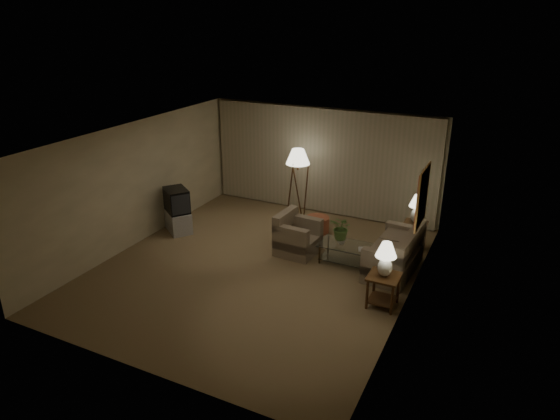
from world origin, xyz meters
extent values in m
plane|color=brown|center=(0.00, 0.00, 0.00)|extent=(7.00, 7.00, 0.00)
cube|color=beige|center=(0.00, 3.50, 1.35)|extent=(6.00, 0.04, 2.70)
cube|color=beige|center=(-3.00, 0.00, 1.35)|extent=(0.04, 7.00, 2.70)
cube|color=beige|center=(3.00, 0.00, 1.35)|extent=(0.04, 7.00, 2.70)
cube|color=white|center=(0.00, 0.00, 2.70)|extent=(6.00, 7.00, 0.04)
cube|color=#B7A98E|center=(0.00, 3.42, 1.35)|extent=(5.85, 0.12, 2.65)
cube|color=#DB9D4C|center=(2.98, 0.80, 1.75)|extent=(0.03, 0.90, 1.10)
cube|color=#AF2020|center=(2.95, 0.80, 1.75)|extent=(0.02, 0.80, 1.00)
cube|color=gray|center=(2.50, 1.07, 0.19)|extent=(1.71, 1.00, 0.38)
cube|color=gray|center=(0.46, 0.97, 0.19)|extent=(0.94, 0.90, 0.37)
cube|color=#3A1D0F|center=(2.65, -0.28, 0.58)|extent=(0.54, 0.54, 0.04)
cube|color=#3A1D0F|center=(2.65, -0.28, 0.12)|extent=(0.46, 0.46, 0.02)
cylinder|color=#3A1D0F|center=(2.43, -0.50, 0.28)|extent=(0.05, 0.05, 0.56)
cylinder|color=#3A1D0F|center=(2.43, -0.06, 0.28)|extent=(0.05, 0.05, 0.56)
cylinder|color=#3A1D0F|center=(2.87, -0.50, 0.28)|extent=(0.05, 0.05, 0.56)
cylinder|color=#3A1D0F|center=(2.87, -0.06, 0.28)|extent=(0.05, 0.05, 0.56)
cube|color=#3A1D0F|center=(2.65, 2.32, 0.58)|extent=(0.49, 0.41, 0.04)
cube|color=#3A1D0F|center=(2.65, 2.32, 0.12)|extent=(0.42, 0.35, 0.02)
cylinder|color=#3A1D0F|center=(2.46, 2.16, 0.28)|extent=(0.05, 0.05, 0.56)
cylinder|color=#3A1D0F|center=(2.46, 2.47, 0.28)|extent=(0.05, 0.05, 0.56)
cylinder|color=#3A1D0F|center=(2.84, 2.16, 0.28)|extent=(0.05, 0.05, 0.56)
cylinder|color=#3A1D0F|center=(2.84, 2.47, 0.28)|extent=(0.05, 0.05, 0.56)
ellipsoid|color=silver|center=(2.65, -0.28, 0.76)|extent=(0.26, 0.26, 0.32)
cylinder|color=silver|center=(2.65, -0.28, 0.96)|extent=(0.03, 0.03, 0.07)
cone|color=white|center=(2.65, -0.28, 1.11)|extent=(0.37, 0.37, 0.26)
ellipsoid|color=silver|center=(2.65, 2.32, 0.76)|extent=(0.26, 0.26, 0.32)
cylinder|color=silver|center=(2.65, 2.32, 0.96)|extent=(0.03, 0.03, 0.07)
cone|color=white|center=(2.65, 2.32, 1.10)|extent=(0.36, 0.36, 0.26)
cube|color=silver|center=(1.58, 0.97, 0.41)|extent=(1.18, 0.64, 0.02)
cube|color=silver|center=(1.58, 0.97, 0.10)|extent=(1.10, 0.56, 0.01)
cylinder|color=#44331B|center=(1.06, 0.72, 0.20)|extent=(0.04, 0.04, 0.40)
cylinder|color=#44331B|center=(1.06, 1.22, 0.20)|extent=(0.04, 0.04, 0.40)
cylinder|color=#44331B|center=(2.10, 0.72, 0.20)|extent=(0.04, 0.04, 0.40)
cylinder|color=#44331B|center=(2.10, 1.22, 0.20)|extent=(0.04, 0.04, 0.40)
cube|color=#B4B4B6|center=(-2.55, 0.78, 0.25)|extent=(1.18, 1.17, 0.50)
cube|color=black|center=(-2.55, 0.78, 0.78)|extent=(1.09, 1.08, 0.56)
cylinder|color=#3A1D0F|center=(-0.34, 2.71, 1.40)|extent=(0.04, 0.04, 0.26)
cone|color=white|center=(-0.34, 2.71, 1.61)|extent=(0.58, 0.58, 0.36)
cylinder|color=#AD5B3A|center=(0.42, 2.17, 0.19)|extent=(0.67, 0.67, 0.37)
imported|color=silver|center=(1.43, 0.97, 0.50)|extent=(0.17, 0.17, 0.17)
imported|color=#537B36|center=(1.43, 0.97, 0.84)|extent=(0.55, 0.51, 0.51)
imported|color=olive|center=(1.83, 0.87, 0.42)|extent=(0.21, 0.25, 0.02)
camera|label=1|loc=(4.35, -7.90, 4.87)|focal=32.00mm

